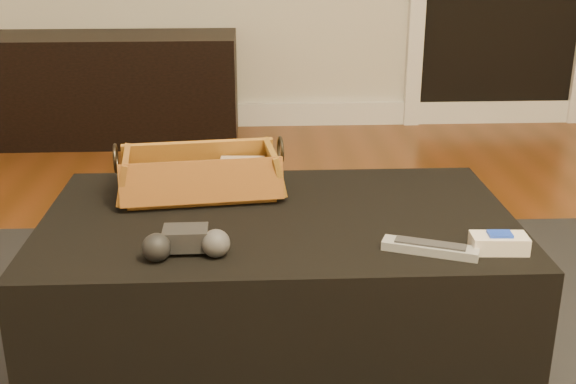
{
  "coord_description": "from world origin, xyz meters",
  "views": [
    {
      "loc": [
        0.0,
        -1.04,
        1.01
      ],
      "look_at": [
        0.07,
        0.36,
        0.49
      ],
      "focal_mm": 45.0,
      "sensor_mm": 36.0,
      "label": 1
    }
  ],
  "objects_px": {
    "game_controller": "(186,243)",
    "cream_gadget": "(499,243)",
    "tv_remote": "(193,188)",
    "silver_remote": "(430,248)",
    "media_cabinet": "(102,88)",
    "wicker_basket": "(201,177)",
    "ottoman": "(279,302)"
  },
  "relations": [
    {
      "from": "game_controller",
      "to": "cream_gadget",
      "type": "xyz_separation_m",
      "value": [
        0.59,
        -0.01,
        -0.01
      ]
    },
    {
      "from": "tv_remote",
      "to": "silver_remote",
      "type": "height_order",
      "value": "tv_remote"
    },
    {
      "from": "cream_gadget",
      "to": "silver_remote",
      "type": "bearing_deg",
      "value": 179.58
    },
    {
      "from": "cream_gadget",
      "to": "media_cabinet",
      "type": "bearing_deg",
      "value": 117.38
    },
    {
      "from": "media_cabinet",
      "to": "game_controller",
      "type": "xyz_separation_m",
      "value": [
        0.62,
        -2.32,
        0.2
      ]
    },
    {
      "from": "game_controller",
      "to": "tv_remote",
      "type": "bearing_deg",
      "value": 91.95
    },
    {
      "from": "wicker_basket",
      "to": "ottoman",
      "type": "bearing_deg",
      "value": -37.92
    },
    {
      "from": "wicker_basket",
      "to": "silver_remote",
      "type": "distance_m",
      "value": 0.56
    },
    {
      "from": "tv_remote",
      "to": "cream_gadget",
      "type": "bearing_deg",
      "value": -40.78
    },
    {
      "from": "cream_gadget",
      "to": "game_controller",
      "type": "bearing_deg",
      "value": 179.02
    },
    {
      "from": "media_cabinet",
      "to": "cream_gadget",
      "type": "bearing_deg",
      "value": -62.62
    },
    {
      "from": "cream_gadget",
      "to": "wicker_basket",
      "type": "bearing_deg",
      "value": 150.05
    },
    {
      "from": "tv_remote",
      "to": "cream_gadget",
      "type": "distance_m",
      "value": 0.68
    },
    {
      "from": "media_cabinet",
      "to": "ottoman",
      "type": "bearing_deg",
      "value": -69.5
    },
    {
      "from": "ottoman",
      "to": "silver_remote",
      "type": "distance_m",
      "value": 0.41
    },
    {
      "from": "game_controller",
      "to": "silver_remote",
      "type": "bearing_deg",
      "value": -1.14
    },
    {
      "from": "ottoman",
      "to": "tv_remote",
      "type": "relative_size",
      "value": 5.1
    },
    {
      "from": "tv_remote",
      "to": "game_controller",
      "type": "distance_m",
      "value": 0.31
    },
    {
      "from": "media_cabinet",
      "to": "wicker_basket",
      "type": "xyz_separation_m",
      "value": [
        0.62,
        -1.99,
        0.22
      ]
    },
    {
      "from": "ottoman",
      "to": "media_cabinet",
      "type": "bearing_deg",
      "value": 110.5
    },
    {
      "from": "media_cabinet",
      "to": "ottoman",
      "type": "height_order",
      "value": "media_cabinet"
    },
    {
      "from": "ottoman",
      "to": "tv_remote",
      "type": "xyz_separation_m",
      "value": [
        -0.19,
        0.12,
        0.23
      ]
    },
    {
      "from": "ottoman",
      "to": "silver_remote",
      "type": "bearing_deg",
      "value": -35.64
    },
    {
      "from": "silver_remote",
      "to": "media_cabinet",
      "type": "bearing_deg",
      "value": 114.79
    },
    {
      "from": "game_controller",
      "to": "wicker_basket",
      "type": "bearing_deg",
      "value": 88.89
    },
    {
      "from": "ottoman",
      "to": "wicker_basket",
      "type": "relative_size",
      "value": 2.55
    },
    {
      "from": "media_cabinet",
      "to": "cream_gadget",
      "type": "height_order",
      "value": "media_cabinet"
    },
    {
      "from": "media_cabinet",
      "to": "game_controller",
      "type": "bearing_deg",
      "value": -75.11
    },
    {
      "from": "wicker_basket",
      "to": "cream_gadget",
      "type": "relative_size",
      "value": 3.63
    },
    {
      "from": "tv_remote",
      "to": "cream_gadget",
      "type": "xyz_separation_m",
      "value": [
        0.6,
        -0.32,
        -0.01
      ]
    },
    {
      "from": "wicker_basket",
      "to": "game_controller",
      "type": "distance_m",
      "value": 0.33
    },
    {
      "from": "tv_remote",
      "to": "silver_remote",
      "type": "distance_m",
      "value": 0.57
    }
  ]
}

